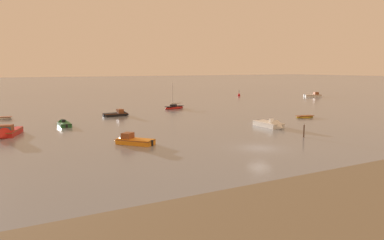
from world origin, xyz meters
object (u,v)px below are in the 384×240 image
Objects in this scene: rowboat_moored_1 at (0,118)px; mooring_post_near at (304,131)px; rowboat_moored_0 at (305,117)px; sailboat_moored_0 at (174,108)px; motorboat_moored_6 at (315,96)px; channel_buoy at (239,95)px; motorboat_moored_2 at (7,134)px; motorboat_moored_4 at (64,124)px; motorboat_moored_7 at (130,141)px; motorboat_moored_3 at (272,126)px; motorboat_moored_0 at (119,114)px.

rowboat_moored_1 is 2.15× the size of mooring_post_near.
sailboat_moored_0 is (-14.60, 27.53, 0.12)m from rowboat_moored_0.
rowboat_moored_0 is 58.57m from rowboat_moored_1.
channel_buoy reaches higher than motorboat_moored_6.
mooring_post_near reaches higher than motorboat_moored_2.
motorboat_moored_7 reaches higher than motorboat_moored_4.
rowboat_moored_1 is at bearing -128.23° from motorboat_moored_3.
motorboat_moored_0 is at bearing 112.04° from mooring_post_near.
motorboat_moored_3 reaches higher than motorboat_moored_0.
sailboat_moored_0 is 59.61m from motorboat_moored_6.
motorboat_moored_0 is 62.57m from channel_buoy.
rowboat_moored_0 is 57.61m from channel_buoy.
motorboat_moored_6 is 2.88× the size of channel_buoy.
motorboat_moored_7 is (-38.93, -7.61, 0.16)m from rowboat_moored_0.
rowboat_moored_1 is at bearing -160.17° from motorboat_moored_2.
motorboat_moored_4 is (-29.24, 18.95, -0.08)m from motorboat_moored_3.
motorboat_moored_0 is 17.38m from sailboat_moored_0.
motorboat_moored_6 is at bearing 172.32° from sailboat_moored_0.
rowboat_moored_0 is 22.16m from mooring_post_near.
motorboat_moored_6 is at bearing -35.11° from channel_buoy.
channel_buoy is at bearing 60.06° from mooring_post_near.
sailboat_moored_0 reaches higher than motorboat_moored_7.
channel_buoy is (66.30, 40.03, 0.23)m from motorboat_moored_4.
motorboat_moored_0 is 0.83× the size of motorboat_moored_6.
rowboat_moored_0 is at bearing 103.75° from motorboat_moored_2.
motorboat_moored_3 is 1.49× the size of rowboat_moored_1.
motorboat_moored_7 is 24.19m from mooring_post_near.
motorboat_moored_2 reaches higher than motorboat_moored_0.
rowboat_moored_0 is at bearing 43.71° from mooring_post_near.
motorboat_moored_2 is at bearing 149.21° from mooring_post_near.
rowboat_moored_1 is at bearing -17.52° from motorboat_moored_7.
mooring_post_near reaches higher than rowboat_moored_0.
rowboat_moored_0 is 0.61× the size of motorboat_moored_3.
rowboat_moored_0 is 0.91× the size of rowboat_moored_1.
motorboat_moored_6 is 1.48× the size of rowboat_moored_1.
mooring_post_near is at bearing 53.57° from rowboat_moored_0.
motorboat_moored_2 reaches higher than motorboat_moored_4.
motorboat_moored_0 is at bearing -54.25° from motorboat_moored_7.
motorboat_moored_7 is 2.44× the size of channel_buoy.
motorboat_moored_0 is 22.19m from rowboat_moored_1.
motorboat_moored_7 is (4.19, -20.32, 0.09)m from motorboat_moored_4.
rowboat_moored_0 is at bearing -105.08° from motorboat_moored_4.
motorboat_moored_4 is at bearing -148.87° from channel_buoy.
rowboat_moored_1 reaches higher than rowboat_moored_0.
mooring_post_near is (22.93, -7.69, 0.56)m from motorboat_moored_7.
mooring_post_near reaches higher than rowboat_moored_1.
motorboat_moored_2 is (-52.17, 6.25, 0.22)m from rowboat_moored_0.
rowboat_moored_0 is 0.72× the size of motorboat_moored_7.
mooring_post_near is (36.17, -21.55, 0.50)m from motorboat_moored_2.
motorboat_moored_0 is 31.83m from motorboat_moored_3.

